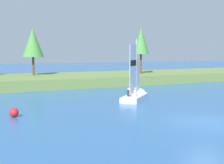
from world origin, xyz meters
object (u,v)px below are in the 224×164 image
Objects in this scene: sailboat at (137,94)px; channel_buoy at (14,112)px; shoreline_tree_midright at (33,43)px; shoreline_tree_right at (141,41)px.

sailboat reaches higher than channel_buoy.
shoreline_tree_midright is 1.06× the size of sailboat.
shoreline_tree_right is at bearing -13.22° from shoreline_tree_midright.
shoreline_tree_midright is at bearing 74.65° from channel_buoy.
shoreline_tree_right is (13.53, -3.18, 0.34)m from shoreline_tree_midright.
shoreline_tree_midright is 13.90m from shoreline_tree_right.
shoreline_tree_right is 25.45m from channel_buoy.
sailboat is 10.88m from channel_buoy.
shoreline_tree_right is 1.13× the size of sailboat.
shoreline_tree_midright is 0.94× the size of shoreline_tree_right.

